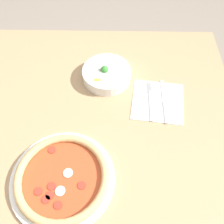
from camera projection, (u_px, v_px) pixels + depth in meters
The scene contains 7 objects.
ground_plane at pixel (98, 182), 1.54m from camera, with size 8.00×8.00×0.00m, color gray.
dining_table at pixel (90, 131), 1.02m from camera, with size 1.15×1.02×0.73m.
pizza at pixel (62, 178), 0.79m from camera, with size 0.34×0.34×0.04m.
bowl at pixel (107, 74), 1.03m from camera, with size 0.20×0.20×0.07m.
napkin at pixel (158, 101), 0.98m from camera, with size 0.22×0.22×0.00m.
fork at pixel (150, 101), 0.98m from camera, with size 0.02×0.19×0.00m.
knife at pixel (164, 103), 0.97m from camera, with size 0.02×0.21×0.01m.
Camera 1 is at (0.10, -0.51, 1.52)m, focal length 40.00 mm.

